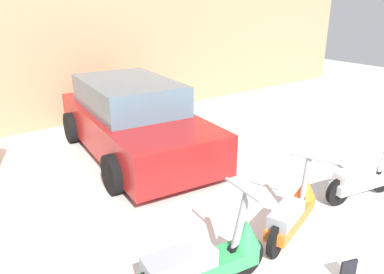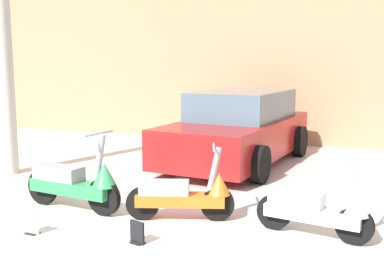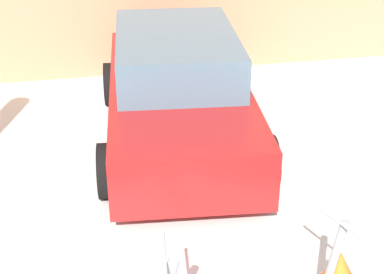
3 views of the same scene
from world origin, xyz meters
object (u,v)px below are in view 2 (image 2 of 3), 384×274
(scooter_front_left, at_px, (76,182))
(scooter_front_right, at_px, (185,194))
(placard_near_left_scooter, at_px, (32,224))
(support_column_side, at_px, (3,65))
(placard_near_right_scooter, at_px, (137,234))
(scooter_front_center, at_px, (318,209))
(car_rear_left, at_px, (239,129))

(scooter_front_left, distance_m, scooter_front_right, 1.57)
(scooter_front_right, height_order, placard_near_left_scooter, scooter_front_right)
(placard_near_left_scooter, xyz_separation_m, support_column_side, (-2.49, 2.40, 1.86))
(placard_near_right_scooter, bearing_deg, scooter_front_center, 26.47)
(scooter_front_left, height_order, scooter_front_right, scooter_front_left)
(scooter_front_right, relative_size, placard_near_right_scooter, 5.20)
(scooter_front_right, relative_size, placard_near_left_scooter, 5.20)
(scooter_front_right, relative_size, scooter_front_center, 0.98)
(scooter_front_left, distance_m, scooter_front_center, 3.24)
(scooter_front_center, height_order, placard_near_left_scooter, scooter_front_center)
(scooter_front_left, xyz_separation_m, car_rear_left, (1.22, 3.87, 0.30))
(support_column_side, bearing_deg, placard_near_left_scooter, -43.91)
(car_rear_left, distance_m, placard_near_right_scooter, 4.70)
(placard_near_left_scooter, bearing_deg, placard_near_right_scooter, 7.91)
(placard_near_right_scooter, bearing_deg, car_rear_left, 91.83)
(scooter_front_center, height_order, support_column_side, support_column_side)
(scooter_front_right, distance_m, placard_near_left_scooter, 1.90)
(scooter_front_left, bearing_deg, placard_near_right_scooter, -23.33)
(support_column_side, bearing_deg, scooter_front_left, -30.15)
(placard_near_left_scooter, bearing_deg, scooter_front_right, 36.65)
(placard_near_left_scooter, bearing_deg, support_column_side, 136.09)
(scooter_front_left, height_order, scooter_front_center, scooter_front_left)
(scooter_front_left, bearing_deg, car_rear_left, 79.43)
(scooter_front_center, xyz_separation_m, placard_near_left_scooter, (-3.19, -1.12, -0.23))
(placard_near_left_scooter, xyz_separation_m, placard_near_right_scooter, (1.32, 0.18, 0.00))
(car_rear_left, distance_m, support_column_side, 4.58)
(car_rear_left, xyz_separation_m, support_column_side, (-3.66, -2.45, 1.28))
(scooter_front_right, distance_m, placard_near_right_scooter, 0.99)
(scooter_front_right, bearing_deg, scooter_front_left, 166.17)
(car_rear_left, bearing_deg, scooter_front_right, 10.77)
(scooter_front_center, xyz_separation_m, car_rear_left, (-2.02, 3.73, 0.35))
(scooter_front_right, bearing_deg, placard_near_left_scooter, -162.66)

